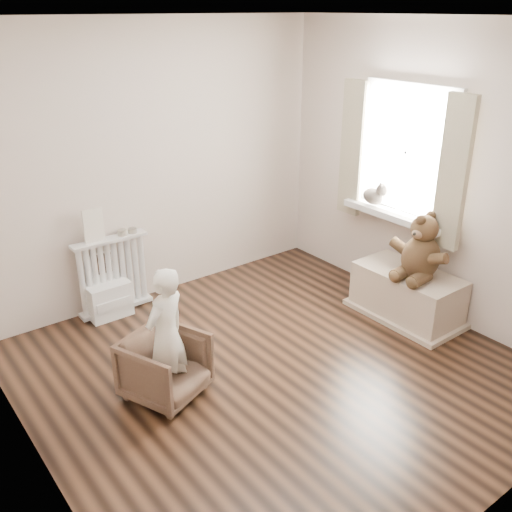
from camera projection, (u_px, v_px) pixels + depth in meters
floor at (275, 370)px, 4.54m from camera, size 3.60×3.60×0.01m
ceiling at (281, 17)px, 3.49m from camera, size 3.60×3.60×0.01m
back_wall at (156, 165)px, 5.32m from camera, size 3.60×0.02×2.60m
left_wall at (15, 287)px, 3.01m from camera, size 0.02×3.60×2.60m
right_wall at (436, 175)px, 5.01m from camera, size 0.02×3.60×2.60m
window at (407, 152)px, 5.15m from camera, size 0.03×0.90×1.10m
window_sill at (394, 215)px, 5.33m from camera, size 0.22×1.10×0.06m
curtain_left at (453, 174)px, 4.70m from camera, size 0.06×0.26×1.30m
curtain_right at (352, 149)px, 5.53m from camera, size 0.06×0.26×1.30m
radiator at (113, 273)px, 5.28m from camera, size 0.70×0.13×0.74m
paper_doll at (94, 225)px, 5.00m from camera, size 0.18×0.02×0.31m
tin_a at (122, 233)px, 5.20m from camera, size 0.09×0.09×0.05m
tin_b at (132, 230)px, 5.26m from camera, size 0.08×0.08×0.04m
toy_vanity at (106, 288)px, 5.25m from camera, size 0.39×0.28×0.61m
armchair at (165, 367)px, 4.16m from camera, size 0.68×0.69×0.49m
child at (166, 335)px, 4.01m from camera, size 0.44×0.37×1.03m
toy_bench at (407, 297)px, 5.26m from camera, size 0.51×0.96×0.45m
teddy_bear at (421, 254)px, 4.98m from camera, size 0.51×0.41×0.59m
plush_cat at (374, 195)px, 5.46m from camera, size 0.19×0.29×0.24m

